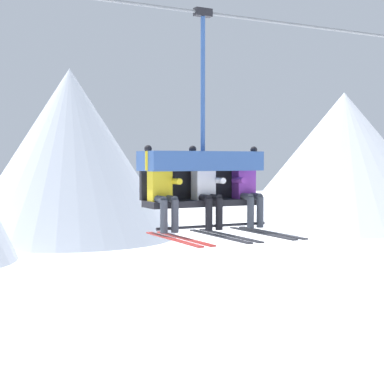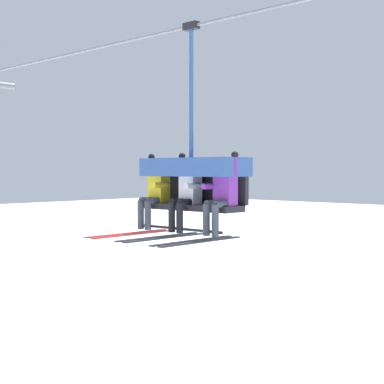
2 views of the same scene
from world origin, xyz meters
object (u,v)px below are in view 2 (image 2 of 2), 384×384
(chairlift_chair, at_px, (194,174))
(skier_purple, at_px, (220,194))
(skier_white, at_px, (185,193))
(skier_yellow, at_px, (154,192))

(chairlift_chair, relative_size, skier_purple, 1.96)
(chairlift_chair, distance_m, skier_white, 0.37)
(chairlift_chair, relative_size, skier_white, 1.96)
(skier_yellow, bearing_deg, chairlift_chair, 16.06)
(skier_white, height_order, skier_purple, same)
(skier_white, distance_m, skier_purple, 0.75)
(chairlift_chair, height_order, skier_purple, chairlift_chair)
(skier_yellow, xyz_separation_m, skier_purple, (1.48, 0.00, 0.00))
(chairlift_chair, distance_m, skier_yellow, 0.83)
(skier_purple, bearing_deg, skier_white, 180.00)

